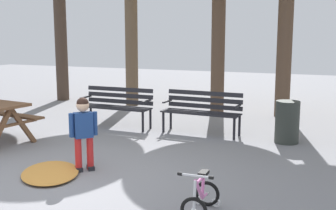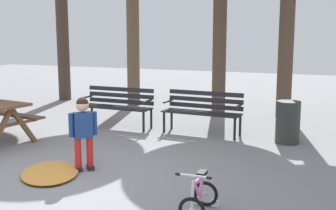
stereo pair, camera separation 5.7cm
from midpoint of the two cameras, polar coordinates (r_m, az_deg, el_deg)
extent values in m
plane|color=gray|center=(6.11, -14.55, -9.75)|extent=(36.00, 36.00, 0.00)
cube|color=brown|center=(8.85, -21.01, -1.16)|extent=(1.82, 0.46, 0.04)
cube|color=brown|center=(8.09, -19.15, -2.67)|extent=(0.13, 0.57, 0.76)
cube|color=brown|center=(7.92, -20.55, -2.53)|extent=(0.21, 1.10, 0.04)
cube|color=#232328|center=(9.32, -6.78, -0.16)|extent=(1.60, 0.07, 0.03)
cube|color=#232328|center=(9.22, -7.16, -0.27)|extent=(1.60, 0.07, 0.03)
cube|color=#232328|center=(9.12, -7.54, -0.39)|extent=(1.60, 0.07, 0.03)
cube|color=#232328|center=(9.02, -7.93, -0.50)|extent=(1.60, 0.07, 0.03)
cube|color=#232328|center=(9.34, -6.67, 0.49)|extent=(1.60, 0.04, 0.09)
cube|color=#232328|center=(9.32, -6.69, 1.29)|extent=(1.60, 0.04, 0.09)
cube|color=#232328|center=(9.30, -6.70, 2.11)|extent=(1.60, 0.04, 0.09)
cylinder|color=black|center=(8.71, -3.60, -2.25)|extent=(0.05, 0.05, 0.44)
cylinder|color=black|center=(9.03, -2.57, -1.83)|extent=(0.05, 0.05, 0.44)
cube|color=black|center=(8.80, -3.10, 0.52)|extent=(0.04, 0.40, 0.03)
cylinder|color=black|center=(9.48, -11.72, -1.48)|extent=(0.05, 0.05, 0.44)
cylinder|color=black|center=(9.77, -10.51, -1.12)|extent=(0.05, 0.05, 0.44)
cube|color=black|center=(9.56, -11.18, 1.06)|extent=(0.04, 0.40, 0.03)
cube|color=#232328|center=(8.65, 4.64, -0.86)|extent=(1.60, 0.13, 0.03)
cube|color=#232328|center=(8.54, 4.35, -0.99)|extent=(1.60, 0.13, 0.03)
cube|color=#232328|center=(8.43, 4.06, -1.12)|extent=(1.60, 0.13, 0.03)
cube|color=#232328|center=(8.32, 3.75, -1.26)|extent=(1.60, 0.13, 0.03)
cube|color=#232328|center=(8.67, 4.74, -0.17)|extent=(1.60, 0.10, 0.09)
cube|color=#232328|center=(8.65, 4.75, 0.71)|extent=(1.60, 0.10, 0.09)
cube|color=#232328|center=(8.63, 4.76, 1.58)|extent=(1.60, 0.10, 0.09)
cylinder|color=black|center=(8.15, 8.70, -3.16)|extent=(0.05, 0.05, 0.44)
cylinder|color=black|center=(8.48, 9.41, -2.68)|extent=(0.05, 0.05, 0.44)
cube|color=black|center=(8.24, 9.13, -0.19)|extent=(0.05, 0.40, 0.03)
cylinder|color=black|center=(8.68, -0.82, -2.27)|extent=(0.05, 0.05, 0.44)
cylinder|color=black|center=(9.00, 0.19, -1.86)|extent=(0.05, 0.05, 0.44)
cube|color=black|center=(8.77, -0.31, 0.50)|extent=(0.05, 0.40, 0.03)
cylinder|color=red|center=(6.39, -10.70, -6.41)|extent=(0.10, 0.10, 0.50)
cube|color=black|center=(6.46, -10.64, -8.29)|extent=(0.18, 0.17, 0.06)
cylinder|color=red|center=(6.36, -12.23, -6.55)|extent=(0.10, 0.10, 0.50)
cube|color=black|center=(6.42, -12.16, -8.44)|extent=(0.18, 0.17, 0.06)
cube|color=navy|center=(6.27, -11.59, -2.66)|extent=(0.29, 0.29, 0.37)
sphere|color=#E0B28E|center=(6.22, -11.68, -0.04)|extent=(0.18, 0.18, 0.18)
sphere|color=black|center=(6.22, -11.68, 0.21)|extent=(0.18, 0.18, 0.18)
cylinder|color=navy|center=(6.31, -10.07, -2.45)|extent=(0.07, 0.07, 0.35)
cylinder|color=navy|center=(6.24, -13.13, -2.68)|extent=(0.07, 0.07, 0.35)
torus|color=black|center=(5.05, 4.95, -11.81)|extent=(0.30, 0.05, 0.30)
cylinder|color=silver|center=(5.05, 4.95, -11.81)|extent=(0.05, 0.04, 0.04)
torus|color=white|center=(5.06, 6.16, -12.94)|extent=(0.11, 0.03, 0.11)
torus|color=white|center=(5.11, 3.71, -12.66)|extent=(0.11, 0.03, 0.11)
cylinder|color=pink|center=(4.68, 3.83, -11.29)|extent=(0.05, 0.31, 0.32)
cylinder|color=pink|center=(4.83, 4.38, -10.88)|extent=(0.04, 0.08, 0.27)
cylinder|color=pink|center=(4.95, 4.63, -12.09)|extent=(0.04, 0.20, 0.05)
cylinder|color=silver|center=(4.54, 3.23, -12.08)|extent=(0.04, 0.07, 0.32)
cylinder|color=pink|center=(4.67, 3.91, -10.06)|extent=(0.05, 0.32, 0.05)
cube|color=black|center=(4.80, 4.47, -9.12)|extent=(0.10, 0.17, 0.04)
cylinder|color=silver|center=(4.49, 3.33, -9.50)|extent=(0.34, 0.04, 0.02)
cylinder|color=black|center=(4.44, 5.45, -9.72)|extent=(0.05, 0.04, 0.04)
cylinder|color=black|center=(4.54, 1.25, -9.27)|extent=(0.05, 0.04, 0.04)
ellipsoid|color=#C68438|center=(6.35, -15.83, -8.74)|extent=(1.32, 1.39, 0.07)
cylinder|color=#2D332D|center=(8.11, 15.56, -2.22)|extent=(0.44, 0.44, 0.78)
cylinder|color=#423328|center=(13.36, -14.41, 9.98)|extent=(0.37, 0.37, 4.37)
cylinder|color=brown|center=(12.02, -5.09, 8.80)|extent=(0.35, 0.35, 3.72)
cylinder|color=brown|center=(10.78, 6.60, 7.30)|extent=(0.34, 0.34, 3.19)
cylinder|color=brown|center=(10.58, 15.34, 9.24)|extent=(0.36, 0.36, 4.02)
camera|label=1|loc=(0.03, -90.24, -0.04)|focal=45.26mm
camera|label=2|loc=(0.03, 89.76, 0.04)|focal=45.26mm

